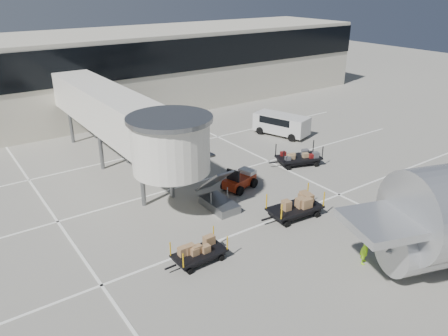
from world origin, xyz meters
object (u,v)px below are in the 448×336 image
(box_cart_near, at_px, (294,207))
(box_cart_far, at_px, (199,254))
(baggage_tug, at_px, (240,180))
(minivan, at_px, (280,123))
(suitcase_cart, at_px, (299,158))
(ground_worker, at_px, (365,247))

(box_cart_near, distance_m, box_cart_far, 7.00)
(baggage_tug, xyz_separation_m, box_cart_near, (0.27, -4.86, 0.04))
(baggage_tug, distance_m, minivan, 11.78)
(box_cart_near, bearing_deg, suitcase_cart, 48.66)
(ground_worker, distance_m, minivan, 19.60)
(suitcase_cart, distance_m, box_cart_near, 8.07)
(box_cart_near, relative_size, box_cart_far, 1.22)
(box_cart_near, relative_size, minivan, 0.76)
(suitcase_cart, bearing_deg, baggage_tug, -154.99)
(box_cart_far, xyz_separation_m, ground_worker, (6.62, -4.68, 0.39))
(baggage_tug, bearing_deg, suitcase_cart, -8.94)
(box_cart_far, height_order, minivan, minivan)
(baggage_tug, distance_m, ground_worker, 10.25)
(suitcase_cart, distance_m, ground_worker, 12.57)
(baggage_tug, relative_size, box_cart_far, 0.79)
(box_cart_near, distance_m, ground_worker, 5.40)
(box_cart_near, xyz_separation_m, ground_worker, (-0.35, -5.38, 0.28))
(box_cart_far, bearing_deg, box_cart_near, 4.60)
(baggage_tug, xyz_separation_m, suitcase_cart, (6.11, 0.69, -0.00))
(baggage_tug, xyz_separation_m, box_cart_far, (-6.70, -5.56, -0.08))
(suitcase_cart, xyz_separation_m, minivan, (3.49, 6.10, 0.54))
(suitcase_cart, xyz_separation_m, box_cart_far, (-12.81, -6.25, -0.08))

